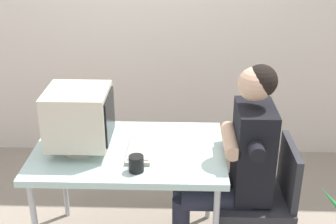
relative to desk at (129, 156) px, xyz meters
name	(u,v)px	position (x,y,z in m)	size (l,w,h in m)	color
desk	(129,156)	(0.00, 0.00, 0.00)	(1.17, 0.77, 0.76)	#B7B7BC
crt_monitor	(79,117)	(-0.29, -0.02, 0.27)	(0.37, 0.35, 0.39)	beige
keyboard	(141,144)	(0.07, 0.03, 0.07)	(0.15, 0.47, 0.03)	beige
office_chair	(262,193)	(0.83, -0.04, -0.22)	(0.46, 0.46, 0.82)	#4C4C51
person_seated	(234,160)	(0.64, -0.04, 0.01)	(0.72, 0.54, 1.32)	black
desk_mug	(136,163)	(0.07, -0.25, 0.10)	(0.08, 0.10, 0.09)	black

